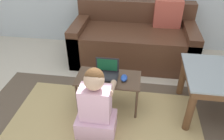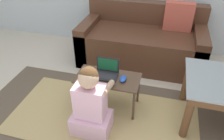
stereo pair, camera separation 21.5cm
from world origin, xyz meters
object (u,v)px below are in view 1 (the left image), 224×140
object	(u,v)px
couch	(134,40)
laptop	(106,74)
person_seated	(96,107)
laptop_desk	(108,81)
computer_mouse	(124,78)

from	to	relation	value
couch	laptop	xyz separation A→B (m)	(-0.22, -1.02, 0.12)
couch	laptop	size ratio (longest dim) A/B	7.02
laptop	person_seated	xyz separation A→B (m)	(-0.03, -0.38, -0.10)
laptop_desk	person_seated	world-z (taller)	person_seated
couch	laptop_desk	size ratio (longest dim) A/B	2.55
laptop	computer_mouse	bearing A→B (deg)	-9.80
laptop_desk	person_seated	size ratio (longest dim) A/B	0.90
couch	laptop	bearing A→B (deg)	-101.95
computer_mouse	person_seated	xyz separation A→B (m)	(-0.21, -0.34, -0.09)
couch	computer_mouse	xyz separation A→B (m)	(-0.04, -1.05, 0.11)
computer_mouse	laptop_desk	bearing A→B (deg)	176.28
couch	computer_mouse	distance (m)	1.06
computer_mouse	person_seated	distance (m)	0.41
laptop	person_seated	size ratio (longest dim) A/B	0.33
laptop	computer_mouse	distance (m)	0.18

